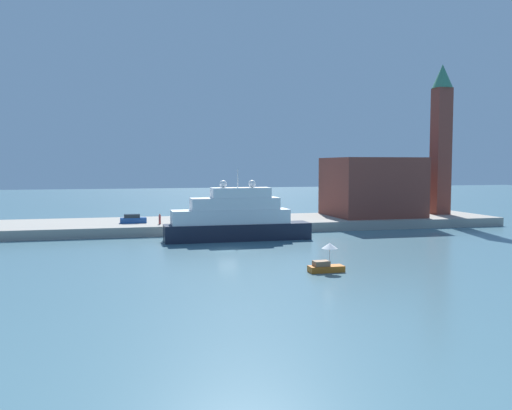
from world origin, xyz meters
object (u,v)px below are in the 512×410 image
(person_figure, at_px, (160,219))
(mooring_bollard, at_px, (207,222))
(harbor_building, at_px, (372,187))
(parked_car, at_px, (133,219))
(small_motorboat, at_px, (326,262))
(large_yacht, at_px, (236,219))
(bell_tower, at_px, (441,134))

(person_figure, relative_size, mooring_bollard, 2.04)
(harbor_building, height_order, parked_car, harbor_building)
(small_motorboat, height_order, parked_car, small_motorboat)
(large_yacht, bearing_deg, harbor_building, 28.33)
(harbor_building, bearing_deg, parked_car, -176.82)
(large_yacht, xyz_separation_m, bell_tower, (44.63, 16.19, 14.26))
(person_figure, xyz_separation_m, mooring_bollard, (7.45, -2.56, -0.39))
(harbor_building, xyz_separation_m, parked_car, (-44.64, -2.48, -4.90))
(harbor_building, xyz_separation_m, mooring_bollard, (-32.97, -8.11, -5.11))
(large_yacht, height_order, person_figure, large_yacht)
(person_figure, bearing_deg, large_yacht, -45.31)
(harbor_building, bearing_deg, person_figure, -172.19)
(small_motorboat, distance_m, harbor_building, 50.21)
(large_yacht, xyz_separation_m, person_figure, (-10.48, 10.59, -0.75))
(large_yacht, height_order, bell_tower, bell_tower)
(small_motorboat, height_order, harbor_building, harbor_building)
(parked_car, bearing_deg, large_yacht, -42.88)
(small_motorboat, distance_m, parked_car, 44.44)
(person_figure, bearing_deg, parked_car, 144.07)
(parked_car, height_order, mooring_bollard, parked_car)
(bell_tower, height_order, person_figure, bell_tower)
(parked_car, bearing_deg, harbor_building, 3.18)
(harbor_building, distance_m, mooring_bollard, 34.33)
(bell_tower, distance_m, person_figure, 57.38)
(person_figure, bearing_deg, bell_tower, 5.80)
(large_yacht, relative_size, small_motorboat, 5.89)
(harbor_building, relative_size, person_figure, 9.06)
(small_motorboat, relative_size, mooring_bollard, 4.34)
(parked_car, relative_size, person_figure, 2.47)
(bell_tower, height_order, mooring_bollard, bell_tower)
(large_yacht, distance_m, parked_car, 20.09)
(large_yacht, height_order, harbor_building, harbor_building)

